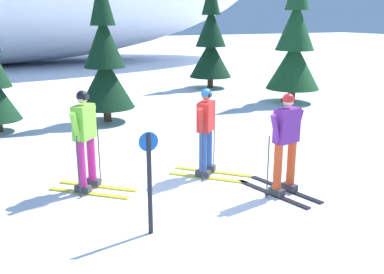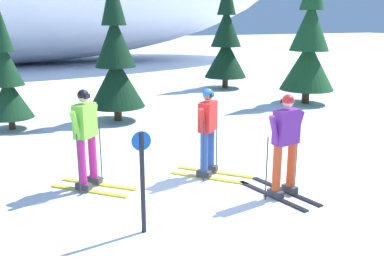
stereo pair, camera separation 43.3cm
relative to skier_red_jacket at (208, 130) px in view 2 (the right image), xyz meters
name	(u,v)px [view 2 (the right image)]	position (x,y,z in m)	size (l,w,h in m)	color
ground_plane	(185,197)	(-0.81, -0.86, -0.93)	(120.00, 120.00, 0.00)	white
skier_red_jacket	(208,130)	(0.00, 0.00, 0.00)	(1.48, 1.46, 1.75)	gold
skier_lime_jacket	(86,137)	(-2.31, 0.20, 0.05)	(1.48, 1.38, 1.84)	gold
skier_purple_jacket	(285,143)	(0.81, -1.45, 0.04)	(0.85, 1.69, 1.82)	black
pine_tree_center_left	(7,81)	(-3.62, 5.44, 0.44)	(1.26, 1.26, 3.27)	#47301E
pine_tree_center	(116,61)	(-0.61, 5.39, 0.87)	(1.66, 1.66, 4.30)	#47301E
pine_tree_center_right	(226,42)	(5.16, 9.86, 1.06)	(1.84, 1.84, 4.75)	#47301E
pine_tree_far_right	(309,45)	(6.34, 5.59, 1.16)	(1.93, 1.93, 5.00)	#47301E
trail_marker_post	(142,176)	(-1.83, -1.85, -0.06)	(0.28, 0.07, 1.54)	black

